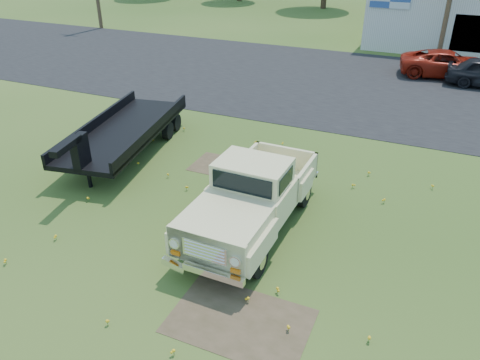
% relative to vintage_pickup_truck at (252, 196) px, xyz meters
% --- Properties ---
extents(ground, '(140.00, 140.00, 0.00)m').
position_rel_vintage_pickup_truck_xyz_m(ground, '(-0.39, -0.37, -1.06)').
color(ground, '#2D4C18').
rests_on(ground, ground).
extents(asphalt_lot, '(90.00, 14.00, 0.02)m').
position_rel_vintage_pickup_truck_xyz_m(asphalt_lot, '(-0.39, 14.63, -1.06)').
color(asphalt_lot, black).
rests_on(asphalt_lot, ground).
extents(dirt_patch_a, '(3.00, 2.00, 0.01)m').
position_rel_vintage_pickup_truck_xyz_m(dirt_patch_a, '(1.11, -3.37, -1.06)').
color(dirt_patch_a, '#443A24').
rests_on(dirt_patch_a, ground).
extents(dirt_patch_b, '(2.20, 1.60, 0.01)m').
position_rel_vintage_pickup_truck_xyz_m(dirt_patch_b, '(-2.39, 3.13, -1.06)').
color(dirt_patch_b, '#443A24').
rests_on(dirt_patch_b, ground).
extents(commercial_building, '(14.20, 8.20, 4.15)m').
position_rel_vintage_pickup_truck_xyz_m(commercial_building, '(5.61, 26.63, 1.04)').
color(commercial_building, '#BABAB5').
rests_on(commercial_building, ground).
extents(vintage_pickup_truck, '(2.37, 5.86, 2.11)m').
position_rel_vintage_pickup_truck_xyz_m(vintage_pickup_truck, '(0.00, 0.00, 0.00)').
color(vintage_pickup_truck, beige).
rests_on(vintage_pickup_truck, ground).
extents(flatbed_trailer, '(3.66, 7.54, 1.97)m').
position_rel_vintage_pickup_truck_xyz_m(flatbed_trailer, '(-6.22, 2.75, -0.07)').
color(flatbed_trailer, black).
rests_on(flatbed_trailer, ground).
extents(red_pickup, '(5.37, 3.09, 1.41)m').
position_rel_vintage_pickup_truck_xyz_m(red_pickup, '(4.23, 18.14, -0.35)').
color(red_pickup, maroon).
rests_on(red_pickup, ground).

